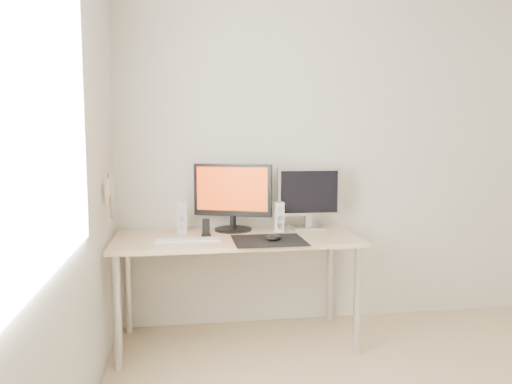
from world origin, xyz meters
TOP-DOWN VIEW (x-y plane):
  - wall_back at (0.00, 1.75)m, footprint 3.50×0.00m
  - wall_left at (-1.75, 0.00)m, footprint 0.00×3.50m
  - window_pane at (-1.74, 0.00)m, footprint 0.00×1.30m
  - mousepad at (-0.74, 1.20)m, footprint 0.45×0.40m
  - mouse at (-0.72, 1.17)m, footprint 0.10×0.06m
  - desk at (-0.93, 1.38)m, footprint 1.60×0.70m
  - main_monitor at (-0.93, 1.57)m, footprint 0.53×0.34m
  - second_monitor at (-0.39, 1.57)m, footprint 0.45×0.17m
  - speaker_left at (-1.28, 1.56)m, footprint 0.06×0.08m
  - speaker_right at (-0.62, 1.50)m, footprint 0.06×0.08m
  - keyboard at (-1.25, 1.25)m, footprint 0.42×0.14m
  - phone_dock at (-1.13, 1.42)m, footprint 0.06×0.05m
  - pennant at (-1.72, 1.24)m, footprint 0.01×0.23m

SIDE VIEW (x-z plane):
  - desk at x=-0.93m, z-range 0.29..1.02m
  - mousepad at x=-0.74m, z-range 0.73..0.73m
  - keyboard at x=-1.25m, z-range 0.73..0.75m
  - mouse at x=-0.72m, z-range 0.73..0.77m
  - phone_dock at x=-1.13m, z-range 0.71..0.82m
  - speaker_left at x=-1.28m, z-range 0.73..0.93m
  - speaker_right at x=-0.62m, z-range 0.73..0.93m
  - second_monitor at x=-0.39m, z-range 0.75..1.19m
  - main_monitor at x=-0.93m, z-range 0.75..1.22m
  - pennant at x=-1.72m, z-range 0.90..1.19m
  - wall_back at x=0.00m, z-range -0.50..3.00m
  - wall_left at x=-1.75m, z-range -0.50..3.00m
  - window_pane at x=-1.74m, z-range 0.85..2.15m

